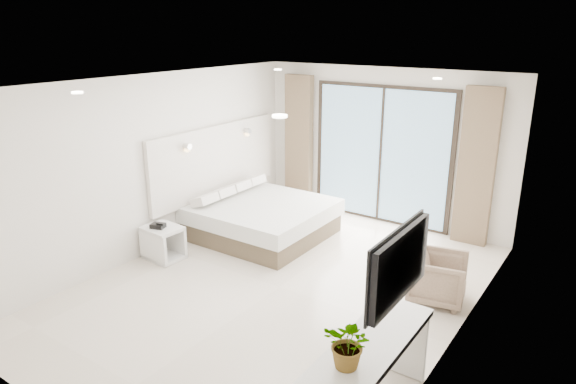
{
  "coord_description": "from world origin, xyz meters",
  "views": [
    {
      "loc": [
        3.59,
        -5.01,
        3.34
      ],
      "look_at": [
        -0.14,
        0.4,
        1.21
      ],
      "focal_mm": 32.0,
      "sensor_mm": 36.0,
      "label": 1
    }
  ],
  "objects_px": {
    "nightstand": "(163,243)",
    "armchair": "(438,276)",
    "bed": "(261,218)",
    "console_desk": "(370,362)"
  },
  "relations": [
    {
      "from": "bed",
      "to": "nightstand",
      "type": "distance_m",
      "value": 1.69
    },
    {
      "from": "nightstand",
      "to": "console_desk",
      "type": "bearing_deg",
      "value": -13.58
    },
    {
      "from": "bed",
      "to": "console_desk",
      "type": "xyz_separation_m",
      "value": [
        3.33,
        -2.8,
        0.27
      ]
    },
    {
      "from": "nightstand",
      "to": "armchair",
      "type": "xyz_separation_m",
      "value": [
        3.81,
        1.12,
        0.09
      ]
    },
    {
      "from": "armchair",
      "to": "nightstand",
      "type": "bearing_deg",
      "value": 94.54
    },
    {
      "from": "armchair",
      "to": "bed",
      "type": "bearing_deg",
      "value": 70.25
    },
    {
      "from": "bed",
      "to": "armchair",
      "type": "height_order",
      "value": "bed"
    },
    {
      "from": "bed",
      "to": "nightstand",
      "type": "xyz_separation_m",
      "value": [
        -0.66,
        -1.56,
        -0.05
      ]
    },
    {
      "from": "console_desk",
      "to": "armchair",
      "type": "relative_size",
      "value": 2.41
    },
    {
      "from": "bed",
      "to": "nightstand",
      "type": "height_order",
      "value": "bed"
    }
  ]
}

